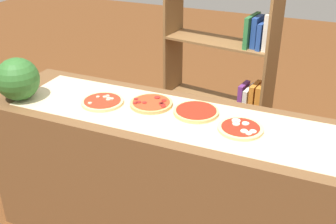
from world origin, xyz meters
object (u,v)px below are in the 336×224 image
at_px(pizza_mushroom_0, 103,102).
at_px(watermelon, 18,79).
at_px(pizza_pepperoni_1, 151,103).
at_px(pizza_plain_2, 196,112).
at_px(pizza_mozzarella_3, 241,128).
at_px(bookshelf, 230,87).

xyz_separation_m(pizza_mushroom_0, watermelon, (-0.49, -0.14, 0.12)).
bearing_deg(watermelon, pizza_pepperoni_1, 16.43).
xyz_separation_m(pizza_plain_2, pizza_mozzarella_3, (0.28, -0.08, -0.00)).
xyz_separation_m(pizza_mushroom_0, pizza_plain_2, (0.55, 0.09, 0.00)).
xyz_separation_m(pizza_mushroom_0, pizza_pepperoni_1, (0.28, 0.09, 0.00)).
bearing_deg(pizza_pepperoni_1, watermelon, -163.57).
distance_m(pizza_mozzarella_3, watermelon, 1.33).
bearing_deg(pizza_pepperoni_1, pizza_plain_2, 1.23).
bearing_deg(watermelon, bookshelf, 50.97).
bearing_deg(pizza_plain_2, pizza_mushroom_0, -170.25).
bearing_deg(pizza_mozzarella_3, pizza_plain_2, 163.00).
bearing_deg(pizza_mozzarella_3, bookshelf, 107.49).
bearing_deg(pizza_plain_2, bookshelf, 93.45).
relative_size(watermelon, bookshelf, 0.17).
xyz_separation_m(pizza_mozzarella_3, bookshelf, (-0.33, 1.06, -0.25)).
relative_size(pizza_mozzarella_3, watermelon, 0.94).
distance_m(pizza_mozzarella_3, bookshelf, 1.14).
distance_m(watermelon, bookshelf, 1.60).
relative_size(pizza_plain_2, bookshelf, 0.17).
bearing_deg(pizza_mozzarella_3, watermelon, -173.63).
relative_size(pizza_mushroom_0, pizza_mozzarella_3, 1.04).
xyz_separation_m(watermelon, bookshelf, (0.98, 1.21, -0.37)).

